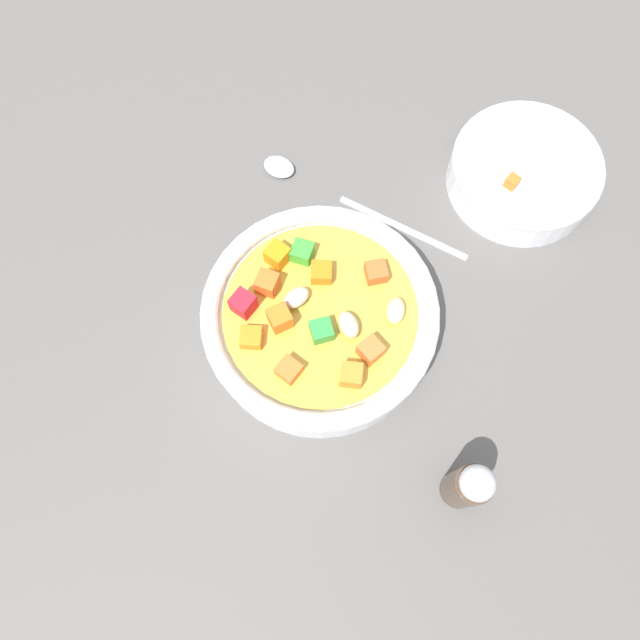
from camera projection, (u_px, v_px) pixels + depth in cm
name	position (u px, v px, depth cm)	size (l,w,h in cm)	color
ground_plane	(320.00, 332.00, 57.05)	(140.00, 140.00, 2.00)	#565451
soup_bowl_main	(320.00, 318.00, 53.36)	(20.90, 20.90, 6.56)	white
spoon	(331.00, 192.00, 60.67)	(15.30, 19.11, 1.01)	silver
side_bowl_small	(524.00, 172.00, 59.49)	(14.88, 14.88, 4.40)	white
pepper_shaker	(469.00, 486.00, 47.24)	(3.10, 3.10, 8.35)	#4C3828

